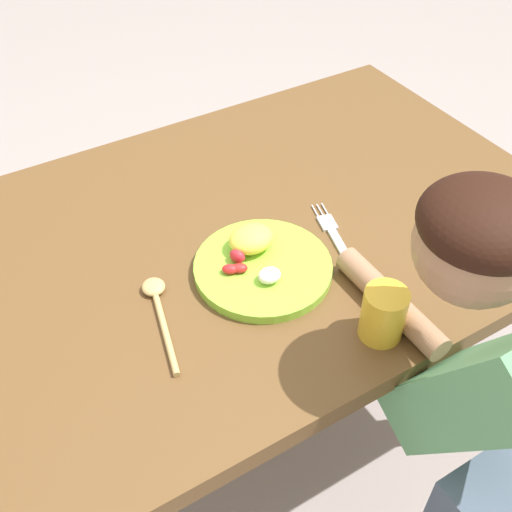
# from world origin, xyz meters

# --- Properties ---
(ground_plane) EXTENTS (8.00, 8.00, 0.00)m
(ground_plane) POSITION_xyz_m (0.00, 0.00, 0.00)
(ground_plane) COLOR gray
(dining_table) EXTENTS (1.38, 0.88, 0.73)m
(dining_table) POSITION_xyz_m (0.00, 0.00, 0.64)
(dining_table) COLOR brown
(dining_table) RESTS_ON ground_plane
(plate) EXTENTS (0.26, 0.26, 0.06)m
(plate) POSITION_xyz_m (-0.02, -0.12, 0.74)
(plate) COLOR #87CC36
(plate) RESTS_ON dining_table
(fork) EXTENTS (0.08, 0.21, 0.01)m
(fork) POSITION_xyz_m (0.16, -0.12, 0.73)
(fork) COLOR silver
(fork) RESTS_ON dining_table
(spoon) EXTENTS (0.08, 0.22, 0.02)m
(spoon) POSITION_xyz_m (-0.23, -0.11, 0.74)
(spoon) COLOR tan
(spoon) RESTS_ON dining_table
(drinking_cup) EXTENTS (0.08, 0.08, 0.10)m
(drinking_cup) POSITION_xyz_m (0.08, -0.36, 0.78)
(drinking_cup) COLOR gold
(drinking_cup) RESTS_ON dining_table
(person) EXTENTS (0.18, 0.50, 1.08)m
(person) POSITION_xyz_m (0.13, -0.55, 0.64)
(person) COLOR #445264
(person) RESTS_ON ground_plane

